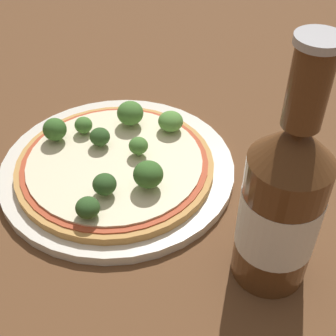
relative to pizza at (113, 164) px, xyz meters
name	(u,v)px	position (x,y,z in m)	size (l,w,h in m)	color
ground_plane	(120,168)	(0.00, 0.02, -0.02)	(3.00, 3.00, 0.00)	brown
plate	(122,169)	(0.01, 0.01, -0.01)	(0.28, 0.28, 0.01)	silver
pizza	(113,164)	(0.00, 0.00, 0.00)	(0.23, 0.23, 0.01)	tan
broccoli_floret_0	(133,114)	(0.01, 0.07, 0.02)	(0.03, 0.03, 0.03)	#6B8E51
broccoli_floret_1	(148,174)	(0.05, -0.04, 0.03)	(0.03, 0.03, 0.03)	#6B8E51
broccoli_floret_2	(137,148)	(0.03, 0.01, 0.02)	(0.02, 0.02, 0.02)	#6B8E51
broccoli_floret_3	(171,121)	(0.06, 0.07, 0.02)	(0.03, 0.03, 0.03)	#6B8E51
broccoli_floret_4	(105,184)	(0.01, -0.06, 0.02)	(0.03, 0.03, 0.03)	#6B8E51
broccoli_floret_5	(55,129)	(-0.08, 0.02, 0.02)	(0.03, 0.03, 0.03)	#6B8E51
broccoli_floret_6	(83,125)	(-0.05, 0.04, 0.02)	(0.02, 0.02, 0.02)	#6B8E51
broccoli_floret_7	(100,137)	(-0.02, 0.02, 0.02)	(0.02, 0.02, 0.02)	#6B8E51
broccoli_floret_8	(84,207)	(0.00, -0.09, 0.02)	(0.03, 0.03, 0.02)	#6B8E51
beer_bottle	(282,205)	(0.19, -0.10, 0.07)	(0.07, 0.07, 0.25)	#563319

